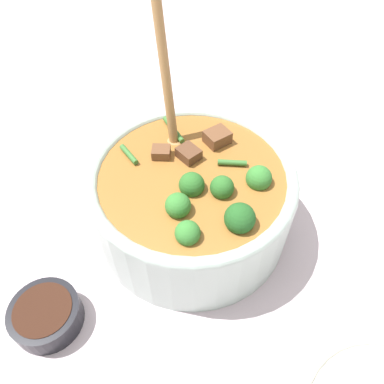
# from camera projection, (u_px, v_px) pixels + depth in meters

# --- Properties ---
(ground_plane) EXTENTS (4.00, 4.00, 0.00)m
(ground_plane) POSITION_uv_depth(u_px,v_px,m) (192.00, 224.00, 0.54)
(ground_plane) COLOR silver
(stew_bowl) EXTENTS (0.26, 0.26, 0.29)m
(stew_bowl) POSITION_uv_depth(u_px,v_px,m) (192.00, 196.00, 0.50)
(stew_bowl) COLOR #B2C6BC
(stew_bowl) RESTS_ON ground_plane
(condiment_bowl) EXTENTS (0.08, 0.08, 0.03)m
(condiment_bowl) POSITION_uv_depth(u_px,v_px,m) (46.00, 314.00, 0.44)
(condiment_bowl) COLOR black
(condiment_bowl) RESTS_ON ground_plane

